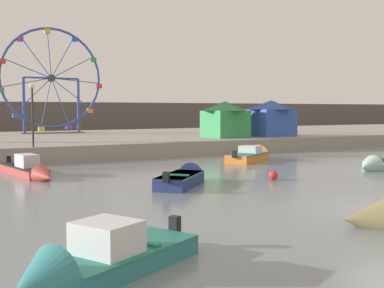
{
  "coord_description": "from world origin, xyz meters",
  "views": [
    {
      "loc": [
        -13.32,
        -10.92,
        3.34
      ],
      "look_at": [
        0.05,
        13.33,
        1.4
      ],
      "focal_mm": 45.62,
      "sensor_mm": 36.0,
      "label": 1
    }
  ],
  "objects_px": {
    "motorboat_faded_red": "(29,170)",
    "motorboat_teal_painted": "(93,264)",
    "promenade_lamp_near": "(32,106)",
    "motorboat_seafoam": "(383,164)",
    "carnival_booth_blue_tent": "(271,118)",
    "carnival_booth_green_kiosk": "(225,119)",
    "motorboat_navy_blue": "(185,178)",
    "motorboat_orange_hull": "(253,155)",
    "ferris_wheel_blue_frame": "(51,80)",
    "mooring_buoy_orange": "(273,175)"
  },
  "relations": [
    {
      "from": "carnival_booth_green_kiosk",
      "to": "carnival_booth_blue_tent",
      "type": "relative_size",
      "value": 0.92
    },
    {
      "from": "motorboat_orange_hull",
      "to": "ferris_wheel_blue_frame",
      "type": "relative_size",
      "value": 0.47
    },
    {
      "from": "promenade_lamp_near",
      "to": "motorboat_faded_red",
      "type": "bearing_deg",
      "value": -102.88
    },
    {
      "from": "motorboat_navy_blue",
      "to": "motorboat_teal_painted",
      "type": "relative_size",
      "value": 0.82
    },
    {
      "from": "motorboat_faded_red",
      "to": "promenade_lamp_near",
      "type": "distance_m",
      "value": 6.86
    },
    {
      "from": "carnival_booth_green_kiosk",
      "to": "mooring_buoy_orange",
      "type": "distance_m",
      "value": 17.77
    },
    {
      "from": "ferris_wheel_blue_frame",
      "to": "promenade_lamp_near",
      "type": "height_order",
      "value": "ferris_wheel_blue_frame"
    },
    {
      "from": "motorboat_seafoam",
      "to": "mooring_buoy_orange",
      "type": "relative_size",
      "value": 12.87
    },
    {
      "from": "ferris_wheel_blue_frame",
      "to": "motorboat_navy_blue",
      "type": "bearing_deg",
      "value": -91.82
    },
    {
      "from": "motorboat_navy_blue",
      "to": "motorboat_teal_painted",
      "type": "xyz_separation_m",
      "value": [
        -7.35,
        -9.96,
        0.02
      ]
    },
    {
      "from": "motorboat_teal_painted",
      "to": "carnival_booth_blue_tent",
      "type": "xyz_separation_m",
      "value": [
        23.83,
        24.86,
        2.36
      ]
    },
    {
      "from": "carnival_booth_green_kiosk",
      "to": "mooring_buoy_orange",
      "type": "xyz_separation_m",
      "value": [
        -7.5,
        -15.94,
        -2.39
      ]
    },
    {
      "from": "motorboat_teal_painted",
      "to": "promenade_lamp_near",
      "type": "bearing_deg",
      "value": -125.18
    },
    {
      "from": "motorboat_faded_red",
      "to": "ferris_wheel_blue_frame",
      "type": "distance_m",
      "value": 25.13
    },
    {
      "from": "motorboat_seafoam",
      "to": "motorboat_navy_blue",
      "type": "xyz_separation_m",
      "value": [
        -12.61,
        0.31,
        0.04
      ]
    },
    {
      "from": "carnival_booth_blue_tent",
      "to": "mooring_buoy_orange",
      "type": "height_order",
      "value": "carnival_booth_blue_tent"
    },
    {
      "from": "ferris_wheel_blue_frame",
      "to": "motorboat_teal_painted",
      "type": "bearing_deg",
      "value": -101.84
    },
    {
      "from": "motorboat_seafoam",
      "to": "carnival_booth_green_kiosk",
      "type": "height_order",
      "value": "carnival_booth_green_kiosk"
    },
    {
      "from": "motorboat_teal_painted",
      "to": "carnival_booth_green_kiosk",
      "type": "height_order",
      "value": "carnival_booth_green_kiosk"
    },
    {
      "from": "motorboat_navy_blue",
      "to": "promenade_lamp_near",
      "type": "xyz_separation_m",
      "value": [
        -4.27,
        11.95,
        3.31
      ]
    },
    {
      "from": "motorboat_seafoam",
      "to": "carnival_booth_green_kiosk",
      "type": "bearing_deg",
      "value": -100.17
    },
    {
      "from": "motorboat_seafoam",
      "to": "motorboat_navy_blue",
      "type": "distance_m",
      "value": 12.62
    },
    {
      "from": "motorboat_faded_red",
      "to": "motorboat_navy_blue",
      "type": "bearing_deg",
      "value": 34.24
    },
    {
      "from": "motorboat_faded_red",
      "to": "promenade_lamp_near",
      "type": "height_order",
      "value": "promenade_lamp_near"
    },
    {
      "from": "ferris_wheel_blue_frame",
      "to": "carnival_booth_blue_tent",
      "type": "relative_size",
      "value": 2.64
    },
    {
      "from": "ferris_wheel_blue_frame",
      "to": "carnival_booth_green_kiosk",
      "type": "relative_size",
      "value": 2.88
    },
    {
      "from": "motorboat_orange_hull",
      "to": "carnival_booth_blue_tent",
      "type": "relative_size",
      "value": 1.25
    },
    {
      "from": "motorboat_teal_painted",
      "to": "mooring_buoy_orange",
      "type": "height_order",
      "value": "motorboat_teal_painted"
    },
    {
      "from": "motorboat_teal_painted",
      "to": "mooring_buoy_orange",
      "type": "bearing_deg",
      "value": -169.12
    },
    {
      "from": "motorboat_navy_blue",
      "to": "promenade_lamp_near",
      "type": "height_order",
      "value": "promenade_lamp_near"
    },
    {
      "from": "motorboat_faded_red",
      "to": "mooring_buoy_orange",
      "type": "relative_size",
      "value": 14.31
    },
    {
      "from": "motorboat_navy_blue",
      "to": "mooring_buoy_orange",
      "type": "distance_m",
      "value": 4.47
    },
    {
      "from": "motorboat_faded_red",
      "to": "motorboat_navy_blue",
      "type": "height_order",
      "value": "motorboat_faded_red"
    },
    {
      "from": "carnival_booth_blue_tent",
      "to": "mooring_buoy_orange",
      "type": "distance_m",
      "value": 19.93
    },
    {
      "from": "motorboat_navy_blue",
      "to": "promenade_lamp_near",
      "type": "bearing_deg",
      "value": 65.24
    },
    {
      "from": "promenade_lamp_near",
      "to": "motorboat_navy_blue",
      "type": "bearing_deg",
      "value": -70.35
    },
    {
      "from": "motorboat_seafoam",
      "to": "mooring_buoy_orange",
      "type": "xyz_separation_m",
      "value": [
        -8.21,
        -0.46,
        -0.04
      ]
    },
    {
      "from": "ferris_wheel_blue_frame",
      "to": "motorboat_faded_red",
      "type": "bearing_deg",
      "value": -105.55
    },
    {
      "from": "motorboat_seafoam",
      "to": "motorboat_navy_blue",
      "type": "relative_size",
      "value": 1.46
    },
    {
      "from": "motorboat_faded_red",
      "to": "motorboat_seafoam",
      "type": "xyz_separation_m",
      "value": [
        18.22,
        -6.38,
        -0.08
      ]
    },
    {
      "from": "motorboat_orange_hull",
      "to": "promenade_lamp_near",
      "type": "relative_size",
      "value": 1.25
    },
    {
      "from": "motorboat_orange_hull",
      "to": "carnival_booth_blue_tent",
      "type": "xyz_separation_m",
      "value": [
        7.63,
        7.84,
        2.34
      ]
    },
    {
      "from": "motorboat_seafoam",
      "to": "motorboat_teal_painted",
      "type": "distance_m",
      "value": 22.18
    },
    {
      "from": "motorboat_seafoam",
      "to": "motorboat_navy_blue",
      "type": "bearing_deg",
      "value": -14.2
    },
    {
      "from": "carnival_booth_green_kiosk",
      "to": "motorboat_seafoam",
      "type": "bearing_deg",
      "value": -90.39
    },
    {
      "from": "motorboat_seafoam",
      "to": "carnival_booth_blue_tent",
      "type": "relative_size",
      "value": 1.45
    },
    {
      "from": "motorboat_faded_red",
      "to": "motorboat_navy_blue",
      "type": "relative_size",
      "value": 1.62
    },
    {
      "from": "ferris_wheel_blue_frame",
      "to": "carnival_booth_green_kiosk",
      "type": "height_order",
      "value": "ferris_wheel_blue_frame"
    },
    {
      "from": "motorboat_faded_red",
      "to": "motorboat_teal_painted",
      "type": "bearing_deg",
      "value": -14.71
    },
    {
      "from": "motorboat_orange_hull",
      "to": "mooring_buoy_orange",
      "type": "distance_m",
      "value": 9.0
    }
  ]
}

